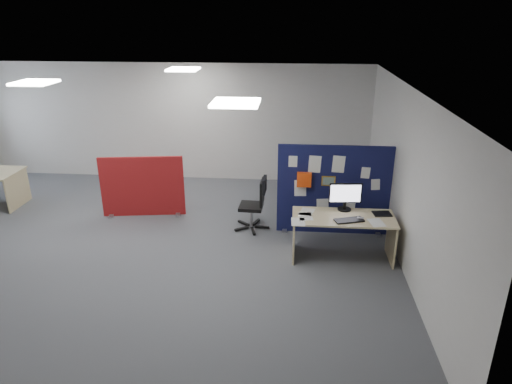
# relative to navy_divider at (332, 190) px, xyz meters

# --- Properties ---
(floor) EXTENTS (9.00, 9.00, 0.00)m
(floor) POSITION_rel_navy_divider_xyz_m (-3.46, -0.81, -0.82)
(floor) COLOR #54575C
(floor) RESTS_ON ground
(ceiling) EXTENTS (9.00, 7.00, 0.02)m
(ceiling) POSITION_rel_navy_divider_xyz_m (-3.46, -0.81, 1.88)
(ceiling) COLOR white
(ceiling) RESTS_ON wall_back
(wall_back) EXTENTS (9.00, 0.02, 2.70)m
(wall_back) POSITION_rel_navy_divider_xyz_m (-3.46, 2.69, 0.53)
(wall_back) COLOR silver
(wall_back) RESTS_ON floor
(wall_right) EXTENTS (0.02, 7.00, 2.70)m
(wall_right) POSITION_rel_navy_divider_xyz_m (1.04, -0.81, 0.53)
(wall_right) COLOR silver
(wall_right) RESTS_ON floor
(ceiling_lights) EXTENTS (4.10, 4.10, 0.04)m
(ceiling_lights) POSITION_rel_navy_divider_xyz_m (-3.13, -0.14, 1.85)
(ceiling_lights) COLOR white
(ceiling_lights) RESTS_ON ceiling
(navy_divider) EXTENTS (1.98, 0.30, 1.63)m
(navy_divider) POSITION_rel_navy_divider_xyz_m (0.00, 0.00, 0.00)
(navy_divider) COLOR #0F1537
(navy_divider) RESTS_ON floor
(main_desk) EXTENTS (1.62, 0.72, 0.73)m
(main_desk) POSITION_rel_navy_divider_xyz_m (0.12, -0.88, -0.27)
(main_desk) COLOR tan
(main_desk) RESTS_ON floor
(monitor_main) EXTENTS (0.53, 0.22, 0.46)m
(monitor_main) POSITION_rel_navy_divider_xyz_m (0.15, -0.65, 0.17)
(monitor_main) COLOR black
(monitor_main) RESTS_ON main_desk
(keyboard) EXTENTS (0.48, 0.31, 0.02)m
(keyboard) POSITION_rel_navy_divider_xyz_m (0.18, -1.07, -0.08)
(keyboard) COLOR black
(keyboard) RESTS_ON main_desk
(mouse) EXTENTS (0.11, 0.08, 0.03)m
(mouse) POSITION_rel_navy_divider_xyz_m (0.37, -1.00, -0.07)
(mouse) COLOR #939297
(mouse) RESTS_ON main_desk
(paper_tray) EXTENTS (0.30, 0.25, 0.01)m
(paper_tray) POSITION_rel_navy_divider_xyz_m (0.74, -0.77, -0.08)
(paper_tray) COLOR black
(paper_tray) RESTS_ON main_desk
(red_divider) EXTENTS (1.59, 0.30, 1.20)m
(red_divider) POSITION_rel_navy_divider_xyz_m (-3.60, 0.45, -0.23)
(red_divider) COLOR maroon
(red_divider) RESTS_ON floor
(office_chair) EXTENTS (0.64, 0.66, 0.99)m
(office_chair) POSITION_rel_navy_divider_xyz_m (-1.34, 0.03, -0.26)
(office_chair) COLOR black
(office_chair) RESTS_ON floor
(desk_papers) EXTENTS (1.45, 0.72, 0.00)m
(desk_papers) POSITION_rel_navy_divider_xyz_m (-0.24, -1.00, -0.09)
(desk_papers) COLOR white
(desk_papers) RESTS_ON main_desk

